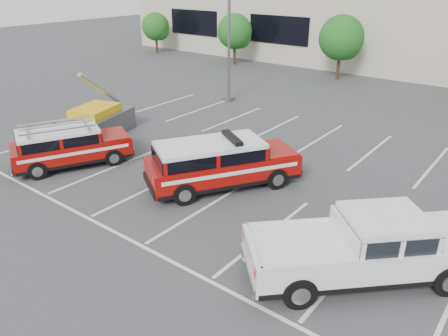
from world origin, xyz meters
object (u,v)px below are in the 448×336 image
object	(u,v)px
tree_mid_left	(343,39)
fire_chief_suv	(220,166)
tree_far_left	(157,28)
tree_left	(236,33)
light_pole_left	(229,17)
white_pickup	(363,253)
utility_rig	(94,123)
ladder_suv	(70,149)

from	to	relation	value
tree_mid_left	fire_chief_suv	world-z (taller)	tree_mid_left
tree_far_left	tree_left	bearing A→B (deg)	0.00
tree_left	light_pole_left	xyz separation A→B (m)	(6.91, -10.05, 2.41)
light_pole_left	white_pickup	distance (m)	18.90
fire_chief_suv	utility_rig	bearing A→B (deg)	-152.04
tree_mid_left	white_pickup	bearing A→B (deg)	-64.13
tree_mid_left	ladder_suv	size ratio (longest dim) A/B	0.94
white_pickup	utility_rig	distance (m)	15.45
light_pole_left	white_pickup	bearing A→B (deg)	-41.17
tree_left	white_pickup	size ratio (longest dim) A/B	0.75
tree_left	fire_chief_suv	bearing A→B (deg)	-54.78
white_pickup	ladder_suv	distance (m)	12.87
fire_chief_suv	white_pickup	distance (m)	6.81
utility_rig	white_pickup	bearing A→B (deg)	-26.13
tree_left	light_pole_left	distance (m)	12.43
fire_chief_suv	utility_rig	distance (m)	8.74
tree_left	light_pole_left	bearing A→B (deg)	-55.48
ladder_suv	utility_rig	world-z (taller)	utility_rig
white_pickup	tree_mid_left	bearing A→B (deg)	160.87
tree_far_left	white_pickup	xyz separation A→B (m)	(30.74, -22.14, -1.75)
light_pole_left	ladder_suv	distance (m)	13.31
tree_far_left	tree_left	xyz separation A→B (m)	(10.00, 0.00, 0.27)
tree_mid_left	utility_rig	distance (m)	20.21
tree_left	tree_mid_left	world-z (taller)	tree_mid_left
tree_left	utility_rig	world-z (taller)	tree_left
tree_mid_left	white_pickup	xyz separation A→B (m)	(10.74, -22.14, -2.29)
tree_mid_left	white_pickup	size ratio (longest dim) A/B	0.83
tree_mid_left	tree_left	bearing A→B (deg)	-180.00
light_pole_left	utility_rig	world-z (taller)	light_pole_left
white_pickup	ladder_suv	size ratio (longest dim) A/B	1.13
tree_mid_left	utility_rig	bearing A→B (deg)	-102.93
fire_chief_suv	utility_rig	world-z (taller)	utility_rig
ladder_suv	utility_rig	bearing A→B (deg)	154.09
tree_left	utility_rig	distance (m)	20.43
utility_rig	tree_mid_left	bearing A→B (deg)	60.54
light_pole_left	utility_rig	xyz separation A→B (m)	(-1.40, -9.52, -4.51)
utility_rig	tree_far_left	bearing A→B (deg)	111.87
light_pole_left	tree_left	bearing A→B (deg)	124.52
ladder_suv	white_pickup	bearing A→B (deg)	27.58
tree_mid_left	fire_chief_suv	xyz separation A→B (m)	(4.23, -20.16, -2.21)
tree_left	fire_chief_suv	size ratio (longest dim) A/B	0.74
tree_left	white_pickup	bearing A→B (deg)	-46.87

